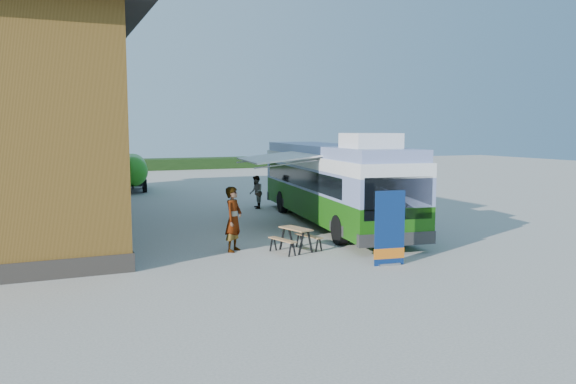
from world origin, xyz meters
name	(u,v)px	position (x,y,z in m)	size (l,w,h in m)	color
ground	(349,251)	(0.00, 0.00, 0.00)	(100.00, 100.00, 0.00)	#BCB7AD
hedge	(231,163)	(8.00, 38.00, 0.50)	(40.00, 3.00, 1.00)	#264419
bus	(332,181)	(1.82, 4.64, 1.73)	(4.06, 12.04, 3.63)	#236911
awning	(283,159)	(-0.24, 4.69, 2.64)	(3.13, 4.47, 0.52)	white
banner	(390,235)	(0.14, -2.04, 0.85)	(0.90, 0.26, 2.09)	navy
picnic_table	(296,234)	(-1.52, 0.61, 0.55)	(1.53, 1.43, 0.73)	#AD7F51
person_a	(234,219)	(-3.28, 1.38, 1.00)	(0.73, 0.48, 2.01)	#999999
person_b	(256,192)	(0.55, 9.99, 0.79)	(0.76, 0.60, 1.57)	#999999
slurry_tanker	(133,170)	(-3.78, 20.33, 1.27)	(2.28, 5.92, 2.20)	#2B921A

